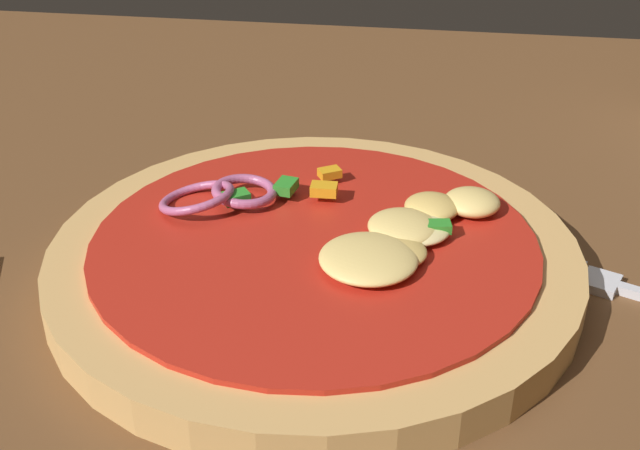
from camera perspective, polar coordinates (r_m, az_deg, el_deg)
dining_table at (r=0.47m, az=1.59°, el=-2.88°), size 1.19×0.86×0.03m
pizza at (r=0.43m, az=-0.18°, el=-2.22°), size 0.28×0.28×0.04m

